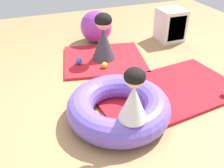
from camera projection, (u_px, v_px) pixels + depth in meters
ground_plane at (106, 114)px, 2.88m from camera, size 8.00×8.00×0.00m
gym_mat_near_right at (167, 92)px, 3.22m from camera, size 1.93×1.25×0.04m
gym_mat_far_right at (104, 59)px, 3.99m from camera, size 1.42×1.31×0.04m
inflatable_cushion at (119, 107)px, 2.75m from camera, size 1.13×1.13×0.29m
child_in_white at (134, 95)px, 2.23m from camera, size 0.34×0.34×0.53m
adult_seated at (104, 37)px, 3.79m from camera, size 0.48×0.48×0.72m
play_ball_blue at (79, 61)px, 3.79m from camera, size 0.10×0.10×0.10m
play_ball_green at (156, 99)px, 3.00m from camera, size 0.07×0.07×0.07m
play_ball_orange at (107, 48)px, 4.18m from camera, size 0.09×0.09×0.09m
play_ball_yellow at (104, 65)px, 3.69m from camera, size 0.09×0.09×0.09m
exercise_ball_large at (96, 27)px, 4.49m from camera, size 0.56×0.56×0.56m
storage_cube at (171, 25)px, 4.56m from camera, size 0.44×0.44×0.56m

